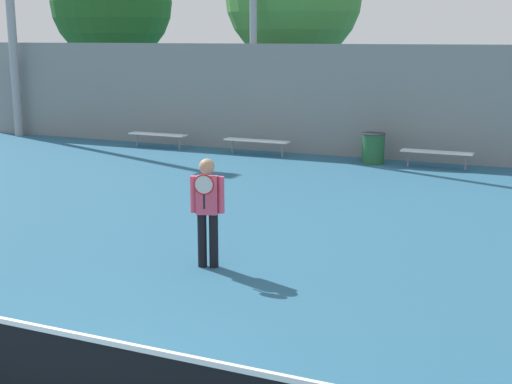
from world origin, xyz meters
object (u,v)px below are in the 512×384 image
(tennis_player, at_px, (207,206))
(bench_adjacent_court, at_px, (158,135))
(bench_courtside_near, at_px, (437,153))
(trash_bin, at_px, (373,148))
(tennis_net, at_px, (23,370))
(tree_green_tall, at_px, (111,3))
(bench_by_gate, at_px, (257,141))

(tennis_player, distance_m, bench_adjacent_court, 12.24)
(bench_adjacent_court, bearing_deg, bench_courtside_near, 0.00)
(trash_bin, bearing_deg, tennis_net, -87.62)
(tennis_player, distance_m, bench_courtside_near, 10.15)
(trash_bin, height_order, tree_green_tall, tree_green_tall)
(bench_adjacent_court, bearing_deg, tennis_net, -62.60)
(tennis_net, distance_m, tennis_player, 4.72)
(bench_by_gate, bearing_deg, bench_adjacent_court, -180.00)
(bench_by_gate, bearing_deg, tennis_player, -70.17)
(tennis_net, distance_m, bench_adjacent_court, 16.51)
(tennis_net, bearing_deg, bench_adjacent_court, 117.40)
(bench_courtside_near, bearing_deg, trash_bin, 178.48)
(bench_courtside_near, relative_size, bench_by_gate, 0.94)
(tennis_net, xyz_separation_m, bench_adjacent_court, (-7.60, 14.66, -0.07))
(bench_courtside_near, relative_size, bench_adjacent_court, 0.97)
(bench_courtside_near, height_order, trash_bin, trash_bin)
(tennis_player, xyz_separation_m, trash_bin, (-0.07, 10.04, -0.53))
(bench_by_gate, relative_size, tree_green_tall, 0.28)
(bench_by_gate, height_order, trash_bin, trash_bin)
(tennis_player, height_order, bench_adjacent_court, tennis_player)
(tennis_net, distance_m, tree_green_tall, 23.90)
(tennis_net, height_order, tennis_player, tennis_player)
(bench_courtside_near, xyz_separation_m, bench_adjacent_court, (-8.75, -0.00, 0.00))
(bench_courtside_near, distance_m, bench_by_gate, 5.30)
(bench_courtside_near, bearing_deg, bench_adjacent_court, -180.00)
(bench_adjacent_court, height_order, tree_green_tall, tree_green_tall)
(tennis_player, bearing_deg, bench_courtside_near, 62.42)
(tree_green_tall, bearing_deg, tennis_net, -57.19)
(trash_bin, relative_size, tree_green_tall, 0.12)
(bench_by_gate, bearing_deg, trash_bin, 0.76)
(tennis_player, relative_size, trash_bin, 1.98)
(bench_adjacent_court, relative_size, trash_bin, 2.30)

